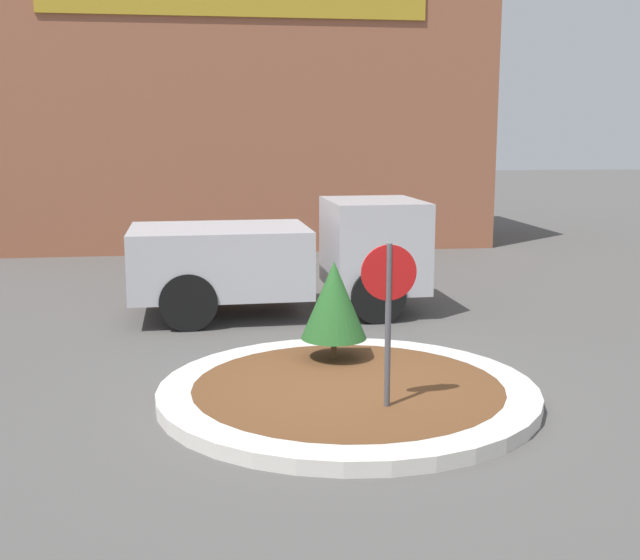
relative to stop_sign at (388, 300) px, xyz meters
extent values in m
plane|color=#514F4C|center=(-0.31, 0.83, -1.44)|extent=(120.00, 120.00, 0.00)
cylinder|color=beige|center=(-0.31, 0.83, -1.35)|extent=(4.80, 4.80, 0.18)
cylinder|color=brown|center=(-0.31, 0.83, -1.35)|extent=(3.94, 3.94, 0.18)
cylinder|color=#4C4C51|center=(0.00, 0.00, -0.39)|extent=(0.07, 0.07, 2.10)
cylinder|color=#B71414|center=(0.00, 0.00, 0.32)|extent=(0.64, 0.03, 0.64)
cylinder|color=brown|center=(-0.29, 2.06, -1.11)|extent=(0.08, 0.08, 0.30)
cone|color=#235623|center=(-0.29, 2.06, -0.41)|extent=(0.93, 0.93, 1.10)
cube|color=#B2B2B7|center=(1.08, 5.87, -0.17)|extent=(1.75, 2.21, 1.65)
cube|color=#B2B2B7|center=(-1.80, 5.81, -0.40)|extent=(3.24, 2.36, 1.20)
cube|color=black|center=(1.68, 5.88, 0.12)|extent=(0.08, 1.95, 0.58)
cylinder|color=black|center=(0.90, 6.92, -0.95)|extent=(0.99, 0.27, 0.99)
cylinder|color=black|center=(0.94, 4.81, -0.95)|extent=(0.99, 0.27, 0.99)
cylinder|color=black|center=(-2.40, 6.85, -0.95)|extent=(0.99, 0.27, 0.99)
cylinder|color=black|center=(-2.36, 4.74, -0.95)|extent=(0.99, 0.27, 0.99)
cube|color=#93563D|center=(-1.06, 16.54, 2.37)|extent=(14.75, 6.00, 7.62)
camera|label=1|loc=(-2.07, -8.76, 1.89)|focal=45.00mm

